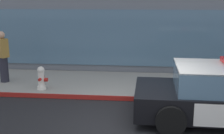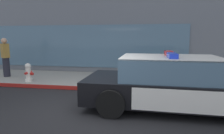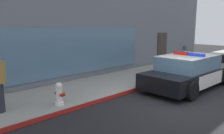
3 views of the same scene
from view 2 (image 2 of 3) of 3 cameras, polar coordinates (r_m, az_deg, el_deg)
The scene contains 7 objects.
ground at distance 4.91m, azimuth -8.69°, elevation -13.30°, with size 48.00×48.00×0.00m, color black.
sidewalk at distance 7.87m, azimuth -1.49°, elevation -4.11°, with size 48.00×2.81×0.15m, color gray.
curb_red_paint at distance 6.53m, azimuth -3.83°, elevation -6.88°, with size 28.80×0.04×0.14m, color maroon.
storefront_building at distance 13.92m, azimuth 0.38°, elevation 17.28°, with size 23.68×9.31×7.76m.
police_cruiser at distance 5.14m, azimuth 18.79°, elevation -4.71°, with size 4.85×2.18×1.49m.
fire_hydrant at distance 8.00m, azimuth -24.52°, elevation -1.59°, with size 0.34×0.39×0.73m.
pedestrian_on_sidewalk at distance 9.40m, azimuth -30.16°, elevation 2.60°, with size 0.48×0.44×1.71m.
Camera 2 is at (1.43, -4.32, 1.85)m, focal length 29.45 mm.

